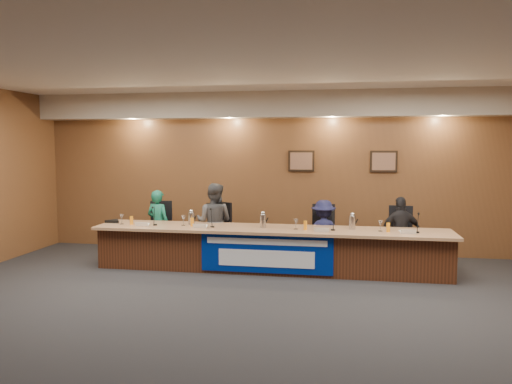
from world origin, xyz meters
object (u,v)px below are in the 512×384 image
at_px(banner, 266,254).
at_px(office_chair_c, 324,238).
at_px(office_chair_a, 160,233).
at_px(carafe_left, 191,219).
at_px(panelist_c, 323,233).
at_px(speakerphone, 114,221).
at_px(office_chair_b, 216,234).
at_px(carafe_mid, 263,221).
at_px(dais_body, 270,250).
at_px(panelist_b, 214,222).
at_px(panelist_d, 401,233).
at_px(office_chair_d, 400,240).
at_px(panelist_a, 158,224).
at_px(carafe_right, 352,223).

bearing_deg(banner, office_chair_c, 49.95).
relative_size(office_chair_a, carafe_left, 2.22).
height_order(panelist_c, carafe_left, panelist_c).
bearing_deg(speakerphone, carafe_left, 0.12).
height_order(banner, office_chair_b, banner).
xyz_separation_m(office_chair_a, carafe_mid, (2.13, -0.70, 0.39)).
bearing_deg(dais_body, office_chair_b, 150.25).
bearing_deg(panelist_c, office_chair_c, -99.38).
xyz_separation_m(dais_body, panelist_b, (-1.14, 0.55, 0.38)).
height_order(panelist_c, panelist_d, panelist_d).
height_order(office_chair_c, speakerphone, speakerphone).
bearing_deg(carafe_mid, panelist_c, 30.90).
distance_m(dais_body, carafe_mid, 0.53).
bearing_deg(panelist_c, office_chair_b, -12.19).
height_order(panelist_d, office_chair_b, panelist_d).
xyz_separation_m(panelist_b, office_chair_b, (0.00, 0.10, -0.25)).
bearing_deg(carafe_mid, office_chair_a, 161.74).
relative_size(office_chair_b, office_chair_d, 1.00).
distance_m(panelist_b, office_chair_d, 3.40).
relative_size(banner, carafe_left, 10.16).
bearing_deg(panelist_a, dais_body, -178.70).
xyz_separation_m(banner, speakerphone, (-2.91, 0.46, 0.40)).
relative_size(panelist_b, carafe_mid, 6.28).
bearing_deg(office_chair_c, panelist_c, -93.76).
height_order(panelist_d, speakerphone, panelist_d).
relative_size(banner, panelist_d, 1.73).
bearing_deg(carafe_left, office_chair_d, 9.27).
relative_size(panelist_c, speakerphone, 3.70).
height_order(office_chair_d, carafe_left, carafe_left).
distance_m(panelist_a, carafe_right, 3.68).
bearing_deg(carafe_left, panelist_a, 148.67).
distance_m(office_chair_b, speakerphone, 1.89).
bearing_deg(speakerphone, office_chair_b, 18.82).
relative_size(dais_body, banner, 2.73).
distance_m(panelist_d, office_chair_d, 0.18).
xyz_separation_m(panelist_a, panelist_d, (4.49, 0.00, -0.02)).
height_order(office_chair_b, office_chair_c, same).
relative_size(office_chair_a, carafe_right, 2.09).
xyz_separation_m(office_chair_b, carafe_left, (-0.28, -0.60, 0.38)).
relative_size(banner, speakerphone, 6.88).
distance_m(panelist_d, speakerphone, 5.18).
distance_m(dais_body, panelist_b, 1.32).
height_order(panelist_d, carafe_right, panelist_d).
bearing_deg(carafe_right, dais_body, -177.81).
bearing_deg(dais_body, panelist_b, 154.19).
height_order(panelist_a, speakerphone, panelist_a).
relative_size(panelist_d, carafe_mid, 5.46).
height_order(dais_body, carafe_mid, carafe_mid).
relative_size(panelist_a, office_chair_b, 2.74).
xyz_separation_m(panelist_b, speakerphone, (-1.77, -0.50, 0.05)).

